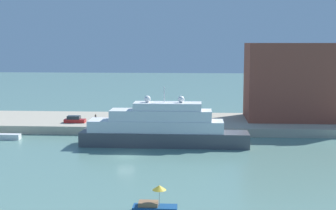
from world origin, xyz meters
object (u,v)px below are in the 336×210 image
Objects in this scene: large_yacht at (162,128)px; person_figure at (96,118)px; work_barge at (4,137)px; mooring_bollard at (146,125)px; small_motorboat at (154,205)px; parked_car at (75,120)px; harbor_building at (292,81)px.

person_figure is (-14.62, 14.14, -0.66)m from large_yacht.
mooring_bollard is at bearing 12.67° from work_barge.
small_motorboat is 1.09× the size of parked_car.
mooring_bollard is (-29.27, -10.97, -7.57)m from harbor_building.
small_motorboat is 48.41m from person_figure.
large_yacht is 22.49m from parked_car.
parked_car reaches higher than mooring_bollard.
person_figure is 2.14× the size of mooring_bollard.
parked_car reaches higher than small_motorboat.
small_motorboat is (1.79, -31.38, -2.22)m from large_yacht.
mooring_bollard is at bearing -25.28° from person_figure.
harbor_building is at bearing 38.03° from large_yacht.
large_yacht is 6.22× the size of small_motorboat.
harbor_building is at bearing 65.18° from small_motorboat.
small_motorboat is at bearing -48.25° from work_barge.
large_yacht is 9.80m from mooring_bollard.
work_barge is 26.09m from mooring_bollard.
small_motorboat is 48.54m from parked_car.
mooring_bollard is at bearing -13.84° from parked_car.
work_barge is (-29.14, 3.29, -2.50)m from large_yacht.
large_yacht is 18.22× the size of person_figure.
parked_car is (10.57, 9.37, 1.70)m from work_barge.
small_motorboat is 0.78× the size of work_barge.
harbor_building is at bearing 8.26° from person_figure.
harbor_building reaches higher than parked_car.
small_motorboat is 6.26× the size of mooring_bollard.
small_motorboat is at bearing -70.17° from person_figure.
large_yacht is 33.08m from harbor_building.
harbor_building reaches higher than small_motorboat.
mooring_bollard is (25.41, 5.71, 1.48)m from work_barge.
person_figure reaches higher than parked_car.
small_motorboat reaches higher than mooring_bollard.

